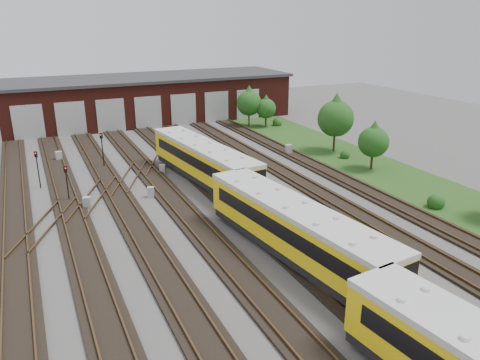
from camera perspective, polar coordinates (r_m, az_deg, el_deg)
name	(u,v)px	position (r m, az deg, el deg)	size (l,w,h in m)	color
ground	(229,229)	(34.01, -1.38, -6.00)	(120.00, 120.00, 0.00)	#454340
track_network	(223,225)	(34.39, -2.03, -5.51)	(30.40, 70.00, 0.33)	black
maintenance_shed	(117,100)	(70.19, -14.80, 9.39)	(51.00, 12.50, 6.35)	#4F1A13
grass_verge	(354,160)	(51.44, 13.72, 2.36)	(8.00, 55.00, 0.05)	#1B4717
metro_train	(295,230)	(29.39, 6.72, -6.02)	(4.76, 48.27, 3.32)	black
signal_mast_0	(37,165)	(44.92, -23.47, 1.69)	(0.28, 0.27, 3.41)	black
signal_mast_1	(67,179)	(40.79, -20.39, 0.11)	(0.27, 0.25, 3.06)	black
signal_mast_2	(102,146)	(48.96, -16.46, 4.02)	(0.31, 0.30, 3.59)	black
signal_mast_3	(182,135)	(54.16, -7.14, 5.42)	(0.25, 0.23, 2.58)	black
relay_cabinet_0	(87,203)	(39.27, -18.13, -2.66)	(0.59, 0.49, 0.98)	#A2A4A7
relay_cabinet_1	(59,156)	(53.36, -21.22, 2.74)	(0.61, 0.51, 1.02)	#A2A4A7
relay_cabinet_2	(151,192)	(40.38, -10.82, -1.46)	(0.54, 0.45, 0.91)	#A2A4A7
relay_cabinet_3	(163,169)	(46.36, -9.43, 1.35)	(0.53, 0.44, 0.89)	#A2A4A7
relay_cabinet_4	(289,149)	(52.37, 5.94, 3.72)	(0.66, 0.55, 1.11)	#A2A4A7
tree_0	(249,100)	(65.20, 1.12, 9.71)	(3.44, 3.44, 5.70)	#342517
tree_1	(266,106)	(65.09, 3.19, 8.98)	(2.72, 2.72, 4.51)	#342517
tree_2	(336,114)	(53.37, 11.62, 7.85)	(4.03, 4.03, 6.67)	#342517
tree_3	(374,138)	(47.95, 16.01, 4.91)	(3.03, 3.03, 5.01)	#342517
bush_0	(436,200)	(40.55, 22.81, -2.25)	(1.37, 1.37, 1.37)	#154814
bush_1	(345,154)	(51.87, 12.68, 3.16)	(1.05, 1.05, 1.05)	#154814
bush_2	(277,121)	(66.28, 4.56, 7.14)	(1.26, 1.26, 1.26)	#154814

